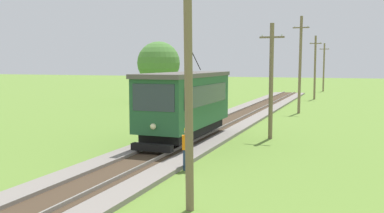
{
  "coord_description": "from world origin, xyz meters",
  "views": [
    {
      "loc": [
        8.53,
        -2.17,
        4.34
      ],
      "look_at": [
        -0.47,
        21.78,
        1.76
      ],
      "focal_mm": 40.43,
      "sensor_mm": 36.0,
      "label": 1
    }
  ],
  "objects_px": {
    "utility_pole_near_tram": "(188,65)",
    "utility_pole_far": "(300,64)",
    "utility_pole_distant": "(315,67)",
    "utility_pole_mid": "(271,80)",
    "utility_pole_horizon": "(324,67)",
    "track_worker": "(187,146)",
    "red_tram": "(185,103)",
    "tree_right_near": "(159,63)"
  },
  "relations": [
    {
      "from": "utility_pole_mid",
      "to": "utility_pole_far",
      "type": "xyz_separation_m",
      "value": [
        0.0,
        13.76,
        0.9
      ]
    },
    {
      "from": "track_worker",
      "to": "red_tram",
      "type": "bearing_deg",
      "value": -0.78
    },
    {
      "from": "utility_pole_horizon",
      "to": "tree_right_near",
      "type": "xyz_separation_m",
      "value": [
        -16.14,
        -25.02,
        0.57
      ]
    },
    {
      "from": "utility_pole_distant",
      "to": "utility_pole_horizon",
      "type": "bearing_deg",
      "value": 90.0
    },
    {
      "from": "red_tram",
      "to": "utility_pole_mid",
      "type": "distance_m",
      "value": 5.15
    },
    {
      "from": "red_tram",
      "to": "utility_pole_mid",
      "type": "bearing_deg",
      "value": 34.97
    },
    {
      "from": "utility_pole_far",
      "to": "utility_pole_distant",
      "type": "bearing_deg",
      "value": 90.0
    },
    {
      "from": "utility_pole_near_tram",
      "to": "utility_pole_far",
      "type": "height_order",
      "value": "utility_pole_far"
    },
    {
      "from": "red_tram",
      "to": "utility_pole_horizon",
      "type": "height_order",
      "value": "utility_pole_horizon"
    },
    {
      "from": "utility_pole_near_tram",
      "to": "utility_pole_distant",
      "type": "xyz_separation_m",
      "value": [
        -0.0,
        41.93,
        -0.39
      ]
    },
    {
      "from": "utility_pole_far",
      "to": "track_worker",
      "type": "distance_m",
      "value": 22.65
    },
    {
      "from": "utility_pole_distant",
      "to": "tree_right_near",
      "type": "bearing_deg",
      "value": -150.08
    },
    {
      "from": "utility_pole_far",
      "to": "tree_right_near",
      "type": "height_order",
      "value": "utility_pole_far"
    },
    {
      "from": "utility_pole_near_tram",
      "to": "utility_pole_mid",
      "type": "relative_size",
      "value": 1.27
    },
    {
      "from": "track_worker",
      "to": "utility_pole_mid",
      "type": "bearing_deg",
      "value": -34.65
    },
    {
      "from": "utility_pole_mid",
      "to": "utility_pole_horizon",
      "type": "height_order",
      "value": "utility_pole_horizon"
    },
    {
      "from": "utility_pole_horizon",
      "to": "utility_pole_distant",
      "type": "bearing_deg",
      "value": -90.0
    },
    {
      "from": "utility_pole_near_tram",
      "to": "utility_pole_far",
      "type": "distance_m",
      "value": 26.86
    },
    {
      "from": "red_tram",
      "to": "tree_right_near",
      "type": "xyz_separation_m",
      "value": [
        -12.03,
        22.43,
        2.14
      ]
    },
    {
      "from": "utility_pole_near_tram",
      "to": "track_worker",
      "type": "relative_size",
      "value": 4.67
    },
    {
      "from": "utility_pole_mid",
      "to": "utility_pole_far",
      "type": "distance_m",
      "value": 13.79
    },
    {
      "from": "red_tram",
      "to": "track_worker",
      "type": "height_order",
      "value": "red_tram"
    },
    {
      "from": "utility_pole_horizon",
      "to": "tree_right_near",
      "type": "bearing_deg",
      "value": -122.82
    },
    {
      "from": "utility_pole_horizon",
      "to": "tree_right_near",
      "type": "relative_size",
      "value": 1.09
    },
    {
      "from": "red_tram",
      "to": "utility_pole_mid",
      "type": "height_order",
      "value": "utility_pole_mid"
    },
    {
      "from": "utility_pole_near_tram",
      "to": "utility_pole_mid",
      "type": "xyz_separation_m",
      "value": [
        -0.0,
        13.09,
        -0.88
      ]
    },
    {
      "from": "utility_pole_far",
      "to": "track_worker",
      "type": "height_order",
      "value": "utility_pole_far"
    },
    {
      "from": "utility_pole_near_tram",
      "to": "utility_pole_horizon",
      "type": "xyz_separation_m",
      "value": [
        -0.0,
        57.67,
        -0.5
      ]
    },
    {
      "from": "utility_pole_distant",
      "to": "track_worker",
      "type": "bearing_deg",
      "value": -92.77
    },
    {
      "from": "utility_pole_horizon",
      "to": "track_worker",
      "type": "bearing_deg",
      "value": -91.95
    },
    {
      "from": "utility_pole_distant",
      "to": "tree_right_near",
      "type": "relative_size",
      "value": 1.12
    },
    {
      "from": "utility_pole_far",
      "to": "utility_pole_horizon",
      "type": "xyz_separation_m",
      "value": [
        0.0,
        30.81,
        -0.51
      ]
    },
    {
      "from": "utility_pole_distant",
      "to": "track_worker",
      "type": "relative_size",
      "value": 4.23
    },
    {
      "from": "utility_pole_horizon",
      "to": "track_worker",
      "type": "height_order",
      "value": "utility_pole_horizon"
    },
    {
      "from": "red_tram",
      "to": "utility_pole_far",
      "type": "relative_size",
      "value": 1.02
    },
    {
      "from": "utility_pole_mid",
      "to": "tree_right_near",
      "type": "xyz_separation_m",
      "value": [
        -16.14,
        19.55,
        0.95
      ]
    },
    {
      "from": "utility_pole_mid",
      "to": "utility_pole_distant",
      "type": "bearing_deg",
      "value": 90.0
    },
    {
      "from": "track_worker",
      "to": "utility_pole_horizon",
      "type": "bearing_deg",
      "value": -24.67
    },
    {
      "from": "utility_pole_distant",
      "to": "utility_pole_near_tram",
      "type": "bearing_deg",
      "value": -90.0
    },
    {
      "from": "utility_pole_mid",
      "to": "utility_pole_far",
      "type": "relative_size",
      "value": 0.79
    },
    {
      "from": "red_tram",
      "to": "track_worker",
      "type": "relative_size",
      "value": 4.79
    },
    {
      "from": "red_tram",
      "to": "utility_pole_near_tram",
      "type": "bearing_deg",
      "value": -68.1
    }
  ]
}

